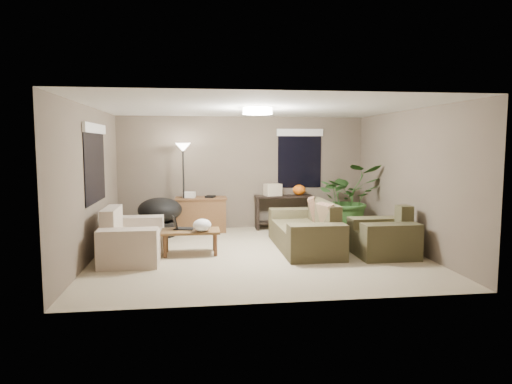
{
  "coord_description": "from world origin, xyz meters",
  "views": [
    {
      "loc": [
        -1.03,
        -7.7,
        1.89
      ],
      "look_at": [
        0.0,
        0.2,
        1.05
      ],
      "focal_mm": 32.0,
      "sensor_mm": 36.0,
      "label": 1
    }
  ],
  "objects": [
    {
      "name": "coffee_table",
      "position": [
        -1.15,
        0.09,
        0.36
      ],
      "size": [
        1.0,
        0.55,
        0.42
      ],
      "color": "brown",
      "rests_on": "ground"
    },
    {
      "name": "throw_pillows",
      "position": [
        1.19,
        0.27,
        0.65
      ],
      "size": [
        0.35,
        1.39,
        0.47
      ],
      "color": "#8C7251",
      "rests_on": "main_sofa"
    },
    {
      "name": "cardboard_box",
      "position": [
        0.64,
        2.23,
        0.88
      ],
      "size": [
        0.4,
        0.34,
        0.26
      ],
      "primitive_type": "cube",
      "rotation": [
        0.0,
        0.0,
        0.27
      ],
      "color": "beige",
      "rests_on": "console_table"
    },
    {
      "name": "console_table",
      "position": [
        0.89,
        2.23,
        0.44
      ],
      "size": [
        1.3,
        0.4,
        0.75
      ],
      "color": "black",
      "rests_on": "ground"
    },
    {
      "name": "desk",
      "position": [
        -0.95,
        2.09,
        0.38
      ],
      "size": [
        1.1,
        0.5,
        0.75
      ],
      "color": "brown",
      "rests_on": "ground"
    },
    {
      "name": "plastic_bag",
      "position": [
        -0.95,
        -0.06,
        0.53
      ],
      "size": [
        0.35,
        0.32,
        0.22
      ],
      "primitive_type": "ellipsoid",
      "rotation": [
        0.0,
        0.0,
        0.15
      ],
      "color": "white",
      "rests_on": "coffee_table"
    },
    {
      "name": "ceiling_fixture",
      "position": [
        0.0,
        0.0,
        2.44
      ],
      "size": [
        0.5,
        0.5,
        0.1
      ],
      "primitive_type": "cylinder",
      "color": "white",
      "rests_on": "room_shell"
    },
    {
      "name": "room_shell",
      "position": [
        0.0,
        0.0,
        1.25
      ],
      "size": [
        5.5,
        5.5,
        5.5
      ],
      "color": "tan",
      "rests_on": "ground"
    },
    {
      "name": "laptop",
      "position": [
        -1.32,
        0.19,
        0.48
      ],
      "size": [
        0.41,
        0.3,
        0.24
      ],
      "color": "black",
      "rests_on": "coffee_table"
    },
    {
      "name": "window_back",
      "position": [
        1.3,
        2.48,
        1.79
      ],
      "size": [
        1.06,
        0.05,
        1.33
      ],
      "color": "black",
      "rests_on": "room_shell"
    },
    {
      "name": "window_left",
      "position": [
        -2.73,
        0.3,
        1.78
      ],
      "size": [
        0.05,
        1.56,
        1.33
      ],
      "color": "black",
      "rests_on": "room_shell"
    },
    {
      "name": "papasan_chair",
      "position": [
        -1.79,
        1.72,
        0.47
      ],
      "size": [
        1.01,
        1.01,
        0.8
      ],
      "color": "black",
      "rests_on": "ground"
    },
    {
      "name": "desk_papers",
      "position": [
        -1.1,
        2.08,
        0.8
      ],
      "size": [
        0.71,
        0.31,
        0.12
      ],
      "color": "silver",
      "rests_on": "desk"
    },
    {
      "name": "floor_lamp",
      "position": [
        -1.31,
        1.99,
        1.6
      ],
      "size": [
        0.32,
        0.32,
        1.91
      ],
      "color": "black",
      "rests_on": "ground"
    },
    {
      "name": "houseplant",
      "position": [
        2.15,
        1.59,
        0.58
      ],
      "size": [
        1.33,
        1.48,
        1.16
      ],
      "primitive_type": "imported",
      "color": "#2D5923",
      "rests_on": "ground"
    },
    {
      "name": "pumpkin",
      "position": [
        1.24,
        2.23,
        0.87
      ],
      "size": [
        0.31,
        0.31,
        0.23
      ],
      "primitive_type": "ellipsoid",
      "rotation": [
        0.0,
        0.0,
        -0.1
      ],
      "color": "orange",
      "rests_on": "console_table"
    },
    {
      "name": "loveseat",
      "position": [
        -2.13,
        -0.05,
        0.3
      ],
      "size": [
        0.9,
        1.6,
        0.85
      ],
      "color": "beige",
      "rests_on": "ground"
    },
    {
      "name": "armchair",
      "position": [
        2.11,
        -0.43,
        0.3
      ],
      "size": [
        0.95,
        1.0,
        0.85
      ],
      "color": "brown",
      "rests_on": "ground"
    },
    {
      "name": "cat_scratching_post",
      "position": [
        2.46,
        -0.02,
        0.21
      ],
      "size": [
        0.32,
        0.32,
        0.5
      ],
      "color": "tan",
      "rests_on": "ground"
    },
    {
      "name": "main_sofa",
      "position": [
        0.93,
        0.27,
        0.29
      ],
      "size": [
        0.95,
        2.2,
        0.85
      ],
      "color": "#4C462D",
      "rests_on": "ground"
    }
  ]
}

